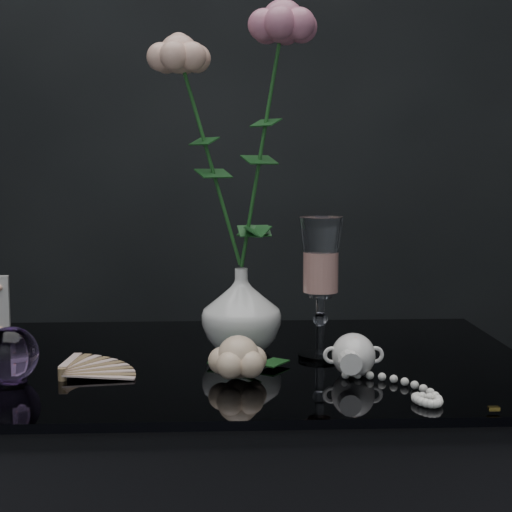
{
  "coord_description": "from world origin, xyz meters",
  "views": [
    {
      "loc": [
        0.06,
        -1.12,
        1.06
      ],
      "look_at": [
        0.11,
        0.03,
        0.92
      ],
      "focal_mm": 55.0,
      "sensor_mm": 36.0,
      "label": 1
    }
  ],
  "objects_px": {
    "loose_rose": "(238,358)",
    "pearl_jar": "(354,353)",
    "paperweight": "(11,354)",
    "vase": "(241,310)",
    "wine_glass": "(321,288)"
  },
  "relations": [
    {
      "from": "loose_rose",
      "to": "pearl_jar",
      "type": "bearing_deg",
      "value": -19.3
    },
    {
      "from": "paperweight",
      "to": "pearl_jar",
      "type": "bearing_deg",
      "value": 1.38
    },
    {
      "from": "paperweight",
      "to": "loose_rose",
      "type": "distance_m",
      "value": 0.31
    },
    {
      "from": "vase",
      "to": "loose_rose",
      "type": "height_order",
      "value": "vase"
    },
    {
      "from": "wine_glass",
      "to": "loose_rose",
      "type": "relative_size",
      "value": 1.21
    },
    {
      "from": "vase",
      "to": "paperweight",
      "type": "bearing_deg",
      "value": -153.1
    },
    {
      "from": "vase",
      "to": "pearl_jar",
      "type": "bearing_deg",
      "value": -44.41
    },
    {
      "from": "paperweight",
      "to": "loose_rose",
      "type": "bearing_deg",
      "value": -0.64
    },
    {
      "from": "vase",
      "to": "loose_rose",
      "type": "relative_size",
      "value": 0.73
    },
    {
      "from": "wine_glass",
      "to": "pearl_jar",
      "type": "xyz_separation_m",
      "value": [
        0.03,
        -0.1,
        -0.08
      ]
    },
    {
      "from": "loose_rose",
      "to": "paperweight",
      "type": "bearing_deg",
      "value": 154.83
    },
    {
      "from": "paperweight",
      "to": "wine_glass",
      "type": "bearing_deg",
      "value": 13.94
    },
    {
      "from": "paperweight",
      "to": "vase",
      "type": "bearing_deg",
      "value": 26.9
    },
    {
      "from": "wine_glass",
      "to": "loose_rose",
      "type": "xyz_separation_m",
      "value": [
        -0.13,
        -0.11,
        -0.08
      ]
    },
    {
      "from": "vase",
      "to": "loose_rose",
      "type": "xyz_separation_m",
      "value": [
        -0.01,
        -0.17,
        -0.04
      ]
    }
  ]
}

